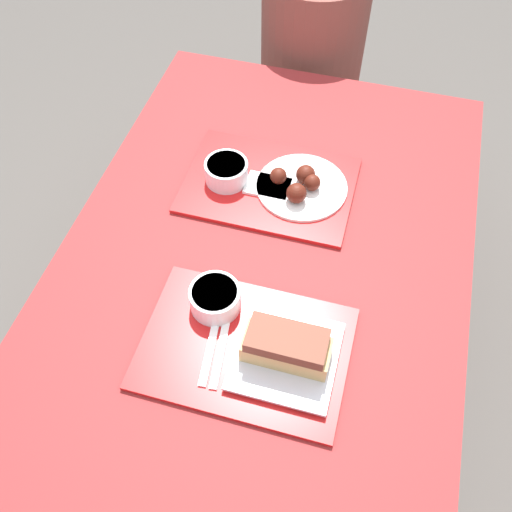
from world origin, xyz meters
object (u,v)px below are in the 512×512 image
(bowl_coleslaw_far, at_px, (226,171))
(brisket_sandwich_plate, at_px, (286,350))
(tray_far, at_px, (269,185))
(person_seated_across, at_px, (313,39))
(tray_near, at_px, (245,348))
(bowl_coleslaw_near, at_px, (215,298))
(wings_plate_far, at_px, (300,185))

(bowl_coleslaw_far, bearing_deg, brisket_sandwich_plate, -59.51)
(tray_far, distance_m, person_seated_across, 0.72)
(tray_near, distance_m, person_seated_across, 1.18)
(brisket_sandwich_plate, height_order, bowl_coleslaw_far, brisket_sandwich_plate)
(tray_far, bearing_deg, bowl_coleslaw_near, -92.87)
(tray_far, height_order, wings_plate_far, wings_plate_far)
(tray_far, xyz_separation_m, person_seated_across, (-0.04, 0.71, -0.03))
(tray_near, height_order, bowl_coleslaw_far, bowl_coleslaw_far)
(tray_far, xyz_separation_m, bowl_coleslaw_far, (-0.11, -0.02, 0.04))
(tray_near, distance_m, brisket_sandwich_plate, 0.10)
(tray_far, relative_size, bowl_coleslaw_far, 3.90)
(brisket_sandwich_plate, bearing_deg, bowl_coleslaw_far, 120.49)
(bowl_coleslaw_near, height_order, brisket_sandwich_plate, brisket_sandwich_plate)
(tray_far, height_order, brisket_sandwich_plate, brisket_sandwich_plate)
(wings_plate_far, bearing_deg, tray_near, -91.29)
(bowl_coleslaw_near, bearing_deg, bowl_coleslaw_far, 103.61)
(brisket_sandwich_plate, relative_size, bowl_coleslaw_far, 1.89)
(tray_far, height_order, person_seated_across, person_seated_across)
(brisket_sandwich_plate, xyz_separation_m, person_seated_across, (-0.19, 1.18, -0.07))
(tray_near, height_order, person_seated_across, person_seated_across)
(bowl_coleslaw_near, relative_size, person_seated_across, 0.16)
(bowl_coleslaw_near, relative_size, bowl_coleslaw_far, 1.00)
(tray_near, bearing_deg, bowl_coleslaw_near, 138.25)
(person_seated_across, bearing_deg, tray_near, -84.88)
(tray_far, distance_m, bowl_coleslaw_near, 0.38)
(wings_plate_far, bearing_deg, bowl_coleslaw_far, -175.16)
(wings_plate_far, distance_m, person_seated_across, 0.73)
(person_seated_across, bearing_deg, bowl_coleslaw_far, -95.64)
(brisket_sandwich_plate, bearing_deg, bowl_coleslaw_near, 154.84)
(tray_near, xyz_separation_m, person_seated_across, (-0.11, 1.18, -0.03))
(brisket_sandwich_plate, xyz_separation_m, wings_plate_far, (-0.08, 0.47, -0.02))
(bowl_coleslaw_near, xyz_separation_m, person_seated_across, (-0.02, 1.10, -0.07))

